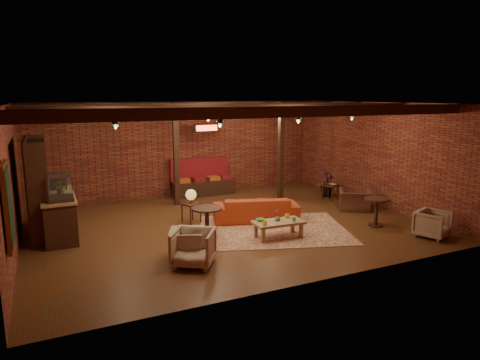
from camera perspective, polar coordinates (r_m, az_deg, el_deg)
name	(u,v)px	position (r m, az deg, el deg)	size (l,w,h in m)	color
floor	(227,224)	(11.54, -1.72, -5.92)	(10.00, 10.00, 0.00)	#38230E
ceiling	(226,103)	(11.03, -1.82, 10.18)	(10.00, 8.00, 0.02)	black
wall_back	(181,149)	(14.90, -7.85, 4.18)	(10.00, 0.02, 3.20)	maroon
wall_front	(315,198)	(7.73, 9.99, -2.42)	(10.00, 0.02, 3.20)	maroon
wall_left	(11,181)	(10.32, -28.21, -0.17)	(0.02, 8.00, 3.20)	maroon
wall_right	(375,155)	(13.90, 17.57, 3.26)	(0.02, 8.00, 3.20)	maroon
ceiling_beams	(226,108)	(11.03, -1.82, 9.55)	(9.80, 6.40, 0.22)	black
ceiling_pipe	(205,115)	(12.53, -4.72, 8.67)	(0.12, 0.12, 9.60)	black
post_left	(176,155)	(13.40, -8.53, 3.38)	(0.16, 0.16, 3.20)	black
post_right	(281,151)	(14.20, 5.48, 3.89)	(0.16, 0.16, 3.20)	black
service_counter	(58,203)	(11.45, -23.10, -2.83)	(0.80, 2.50, 1.60)	black
plant_counter	(61,184)	(11.56, -22.80, -0.54)	(0.35, 0.39, 0.30)	#337F33
shelving_hutch	(39,188)	(11.46, -25.26, -0.94)	(0.52, 2.00, 2.40)	black
chalkboard_menu	(8,206)	(8.07, -28.52, -3.06)	(0.08, 0.96, 1.46)	black
banquette	(203,181)	(14.84, -5.01, -0.09)	(2.10, 0.70, 1.00)	maroon
service_sign	(206,128)	(14.17, -4.51, 6.94)	(0.86, 0.06, 0.30)	#FF3D19
ceiling_spotlights	(227,117)	(11.04, -1.81, 8.41)	(6.40, 4.40, 0.28)	black
rug	(273,229)	(11.11, 4.47, -6.60)	(3.71, 2.84, 0.01)	maroon
sofa	(256,209)	(11.78, 2.12, -3.86)	(2.30, 0.90, 0.67)	#A23116
coffee_table	(278,223)	(10.41, 5.07, -5.73)	(1.24, 0.66, 0.67)	olive
side_table_lamp	(191,197)	(11.59, -6.55, -2.31)	(0.57, 0.57, 0.92)	black
round_table_left	(207,218)	(10.30, -4.42, -5.03)	(0.74, 0.74, 0.77)	black
armchair_a	(187,242)	(9.18, -7.08, -8.23)	(0.69, 0.65, 0.71)	beige
armchair_b	(193,246)	(8.79, -6.23, -8.74)	(0.80, 0.75, 0.82)	beige
armchair_right	(355,197)	(13.28, 15.12, -2.17)	(0.95, 0.62, 0.83)	brown
side_table_book	(330,186)	(14.42, 11.96, -0.75)	(0.59, 0.59, 0.53)	black
round_table_right	(376,208)	(11.82, 17.74, -3.52)	(0.64, 0.64, 0.75)	black
armchair_far	(433,223)	(11.43, 24.29, -5.21)	(0.71, 0.66, 0.73)	beige
plant_tall	(328,160)	(14.77, 11.67, 2.57)	(1.39, 1.39, 2.48)	#4C7F4C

